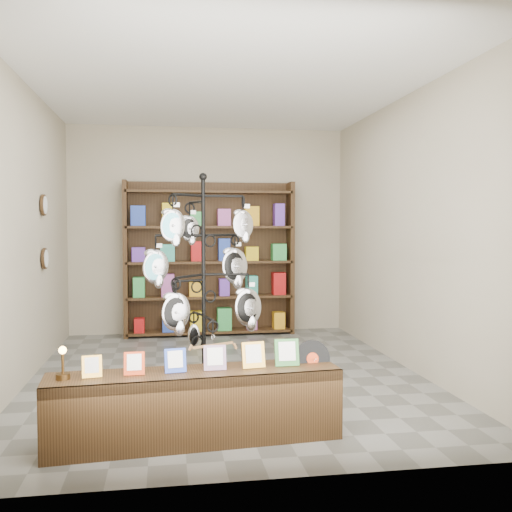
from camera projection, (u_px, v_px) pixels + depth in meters
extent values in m
plane|color=slate|center=(227.00, 375.00, 5.98)|extent=(5.00, 5.00, 0.00)
plane|color=#AFA58D|center=(209.00, 230.00, 8.37)|extent=(4.00, 0.00, 4.00)
plane|color=#AFA58D|center=(270.00, 237.00, 3.44)|extent=(4.00, 0.00, 4.00)
plane|color=#AFA58D|center=(24.00, 233.00, 5.59)|extent=(0.00, 5.00, 5.00)
plane|color=#AFA58D|center=(409.00, 232.00, 6.22)|extent=(0.00, 5.00, 5.00)
plane|color=white|center=(226.00, 86.00, 5.83)|extent=(5.00, 5.00, 0.00)
cylinder|color=black|center=(204.00, 410.00, 4.80)|extent=(0.53, 0.53, 0.03)
cylinder|color=black|center=(204.00, 297.00, 4.75)|extent=(0.04, 0.04, 1.95)
sphere|color=black|center=(203.00, 177.00, 4.69)|extent=(0.07, 0.07, 0.07)
ellipsoid|color=silver|center=(194.00, 336.00, 4.94)|extent=(0.11, 0.07, 0.20)
cube|color=#A67245|center=(213.00, 345.00, 4.50)|extent=(0.34, 0.18, 0.04)
cube|color=black|center=(196.00, 406.00, 4.13)|extent=(2.13, 0.60, 0.52)
cube|color=gold|center=(92.00, 366.00, 3.94)|extent=(0.14, 0.06, 0.15)
cube|color=red|center=(134.00, 363.00, 4.01)|extent=(0.15, 0.06, 0.16)
cube|color=#263FA5|center=(175.00, 361.00, 4.07)|extent=(0.16, 0.07, 0.17)
cube|color=#E54C33|center=(215.00, 358.00, 4.14)|extent=(0.17, 0.07, 0.18)
cube|color=gold|center=(253.00, 355.00, 4.21)|extent=(0.18, 0.07, 0.19)
cube|color=#337233|center=(287.00, 352.00, 4.27)|extent=(0.19, 0.07, 0.20)
cylinder|color=black|center=(312.00, 359.00, 4.37)|extent=(0.29, 0.09, 0.28)
cylinder|color=red|center=(313.00, 359.00, 4.37)|extent=(0.10, 0.03, 0.10)
cylinder|color=#442D13|center=(63.00, 376.00, 3.90)|extent=(0.10, 0.10, 0.04)
cylinder|color=#442D13|center=(63.00, 364.00, 3.89)|extent=(0.02, 0.02, 0.13)
sphere|color=#FFBF59|center=(63.00, 350.00, 3.89)|extent=(0.05, 0.05, 0.05)
cube|color=black|center=(209.00, 258.00, 8.33)|extent=(2.40, 0.04, 2.20)
cube|color=black|center=(126.00, 259.00, 7.99)|extent=(0.06, 0.36, 2.20)
cube|color=black|center=(290.00, 258.00, 8.36)|extent=(0.06, 0.36, 2.20)
cube|color=black|center=(210.00, 331.00, 8.23)|extent=(2.36, 0.36, 0.04)
cube|color=black|center=(210.00, 297.00, 8.20)|extent=(2.36, 0.36, 0.03)
cube|color=black|center=(210.00, 262.00, 8.18)|extent=(2.36, 0.36, 0.04)
cube|color=black|center=(210.00, 227.00, 8.15)|extent=(2.36, 0.36, 0.04)
cube|color=black|center=(210.00, 192.00, 8.13)|extent=(2.36, 0.36, 0.04)
cylinder|color=black|center=(44.00, 205.00, 6.37)|extent=(0.03, 0.24, 0.24)
cylinder|color=black|center=(45.00, 259.00, 6.40)|extent=(0.03, 0.24, 0.24)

